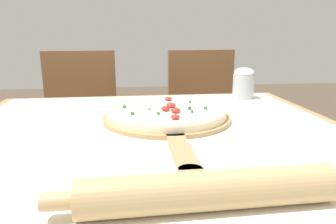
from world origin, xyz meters
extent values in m
cube|color=#A87F51|center=(0.00, 0.00, 0.71)|extent=(1.11, 1.05, 0.03)
cylinder|color=#A87F51|center=(-0.50, 0.47, 0.35)|extent=(0.06, 0.06, 0.70)
cylinder|color=#A87F51|center=(0.50, 0.47, 0.35)|extent=(0.06, 0.06, 0.70)
cube|color=white|center=(0.00, 0.00, 0.73)|extent=(1.03, 0.97, 0.00)
cylinder|color=tan|center=(0.05, 0.13, 0.74)|extent=(0.38, 0.38, 0.01)
cube|color=tan|center=(0.05, -0.14, 0.74)|extent=(0.04, 0.21, 0.01)
cylinder|color=tan|center=(0.05, -0.25, 0.74)|extent=(0.05, 0.05, 0.01)
cylinder|color=beige|center=(0.05, 0.13, 0.75)|extent=(0.36, 0.36, 0.02)
torus|color=beige|center=(0.05, 0.13, 0.76)|extent=(0.36, 0.36, 0.02)
cylinder|color=white|center=(0.05, 0.13, 0.76)|extent=(0.32, 0.32, 0.00)
ellipsoid|color=red|center=(0.05, 0.11, 0.77)|extent=(0.03, 0.03, 0.01)
ellipsoid|color=red|center=(0.07, 0.08, 0.77)|extent=(0.03, 0.03, 0.01)
ellipsoid|color=red|center=(0.06, 0.02, 0.77)|extent=(0.02, 0.02, 0.01)
ellipsoid|color=red|center=(0.07, 0.24, 0.77)|extent=(0.02, 0.02, 0.01)
ellipsoid|color=red|center=(0.07, 0.15, 0.77)|extent=(0.03, 0.03, 0.01)
cube|color=#387533|center=(0.17, 0.11, 0.77)|extent=(0.01, 0.01, 0.01)
cube|color=#387533|center=(0.14, 0.20, 0.77)|extent=(0.01, 0.01, 0.01)
cube|color=#387533|center=(-0.05, 0.07, 0.77)|extent=(0.01, 0.01, 0.01)
cube|color=#387533|center=(0.02, 0.07, 0.77)|extent=(0.01, 0.01, 0.01)
cube|color=#387533|center=(0.12, 0.11, 0.77)|extent=(0.01, 0.01, 0.01)
cube|color=#387533|center=(0.12, 0.08, 0.77)|extent=(0.01, 0.01, 0.01)
cube|color=#387533|center=(-0.07, 0.16, 0.77)|extent=(0.01, 0.01, 0.01)
cube|color=#387533|center=(0.07, 0.15, 0.77)|extent=(0.01, 0.01, 0.01)
cube|color=#387533|center=(0.00, 0.12, 0.77)|extent=(0.01, 0.01, 0.01)
cube|color=#387533|center=(0.08, 0.19, 0.77)|extent=(0.01, 0.01, 0.01)
cylinder|color=tan|center=(0.06, -0.36, 0.76)|extent=(0.38, 0.06, 0.06)
cylinder|color=tan|center=(-0.15, -0.36, 0.76)|extent=(0.05, 0.03, 0.03)
cube|color=brown|center=(-0.31, 0.75, 0.45)|extent=(0.44, 0.44, 0.02)
cube|color=brown|center=(-0.33, 0.93, 0.68)|extent=(0.38, 0.07, 0.44)
cylinder|color=brown|center=(-0.46, 0.57, 0.22)|extent=(0.04, 0.04, 0.44)
cylinder|color=brown|center=(-0.14, 0.60, 0.22)|extent=(0.04, 0.04, 0.44)
cylinder|color=brown|center=(-0.49, 0.89, 0.22)|extent=(0.04, 0.04, 0.44)
cylinder|color=brown|center=(-0.17, 0.92, 0.22)|extent=(0.04, 0.04, 0.44)
cube|color=brown|center=(0.35, 0.75, 0.45)|extent=(0.43, 0.43, 0.02)
cube|color=brown|center=(0.34, 0.93, 0.68)|extent=(0.38, 0.06, 0.44)
cylinder|color=brown|center=(0.21, 0.58, 0.22)|extent=(0.04, 0.04, 0.44)
cylinder|color=brown|center=(0.52, 0.60, 0.22)|extent=(0.04, 0.04, 0.44)
cylinder|color=brown|center=(0.18, 0.90, 0.22)|extent=(0.04, 0.04, 0.44)
cylinder|color=brown|center=(0.50, 0.92, 0.22)|extent=(0.04, 0.04, 0.44)
cylinder|color=#B2B7BC|center=(0.39, 0.40, 0.78)|extent=(0.08, 0.08, 0.09)
ellipsoid|color=white|center=(0.39, 0.40, 0.84)|extent=(0.08, 0.08, 0.04)
camera|label=1|loc=(-0.05, -0.74, 0.98)|focal=32.00mm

